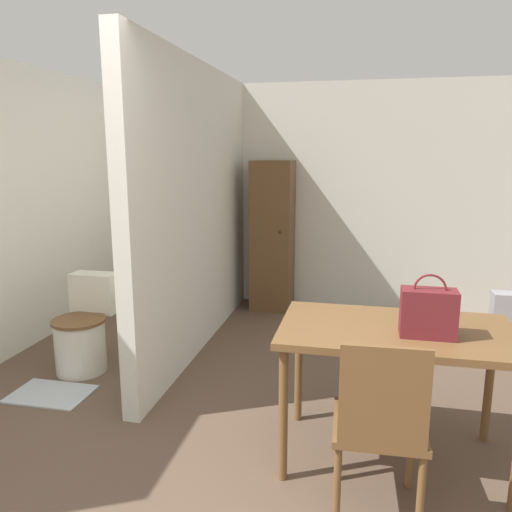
# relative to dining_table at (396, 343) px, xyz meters

# --- Properties ---
(wall_back) EXTENTS (5.43, 0.12, 2.50)m
(wall_back) POSITION_rel_dining_table_xyz_m (-0.93, 3.02, 0.54)
(wall_back) COLOR silver
(wall_back) RESTS_ON ground_plane
(wall_left) EXTENTS (0.12, 5.06, 2.50)m
(wall_left) POSITION_rel_dining_table_xyz_m (-3.20, 0.93, 0.54)
(wall_left) COLOR silver
(wall_left) RESTS_ON ground_plane
(partition_wall) EXTENTS (0.12, 2.92, 2.50)m
(partition_wall) POSITION_rel_dining_table_xyz_m (-1.65, 1.50, 0.54)
(partition_wall) COLOR silver
(partition_wall) RESTS_ON ground_plane
(dining_table) EXTENTS (1.28, 0.75, 0.80)m
(dining_table) POSITION_rel_dining_table_xyz_m (0.00, 0.00, 0.00)
(dining_table) COLOR brown
(dining_table) RESTS_ON ground_plane
(wooden_chair) EXTENTS (0.45, 0.45, 0.94)m
(wooden_chair) POSITION_rel_dining_table_xyz_m (-0.09, -0.52, -0.20)
(wooden_chair) COLOR brown
(wooden_chair) RESTS_ON ground_plane
(toilet) EXTENTS (0.42, 0.57, 0.75)m
(toilet) POSITION_rel_dining_table_xyz_m (-2.40, 0.76, -0.40)
(toilet) COLOR silver
(toilet) RESTS_ON ground_plane
(handbag) EXTENTS (0.28, 0.14, 0.34)m
(handbag) POSITION_rel_dining_table_xyz_m (0.14, -0.10, 0.22)
(handbag) COLOR maroon
(handbag) RESTS_ON dining_table
(wooden_cabinet) EXTENTS (0.44, 0.48, 1.66)m
(wooden_cabinet) POSITION_rel_dining_table_xyz_m (-1.19, 2.72, 0.12)
(wooden_cabinet) COLOR brown
(wooden_cabinet) RESTS_ON ground_plane
(bath_mat) EXTENTS (0.57, 0.39, 0.01)m
(bath_mat) POSITION_rel_dining_table_xyz_m (-2.40, 0.27, -0.71)
(bath_mat) COLOR #B2BCC6
(bath_mat) RESTS_ON ground_plane
(space_heater) EXTENTS (0.32, 0.16, 0.60)m
(space_heater) POSITION_rel_dining_table_xyz_m (1.04, 1.63, -0.41)
(space_heater) COLOR #9E9EA3
(space_heater) RESTS_ON ground_plane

